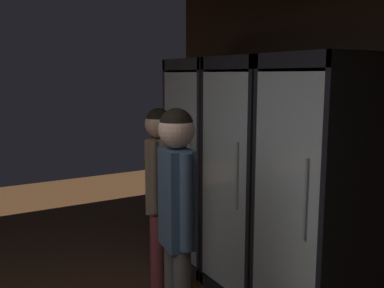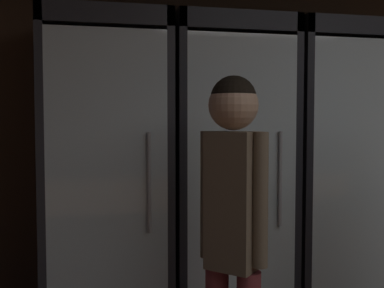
{
  "view_description": "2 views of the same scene",
  "coord_description": "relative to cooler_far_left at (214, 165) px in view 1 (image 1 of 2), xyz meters",
  "views": [
    {
      "loc": [
        1.46,
        0.47,
        1.81
      ],
      "look_at": [
        -1.59,
        2.26,
        1.24
      ],
      "focal_mm": 40.79,
      "sensor_mm": 36.0,
      "label": 1
    },
    {
      "loc": [
        -1.99,
        0.11,
        1.38
      ],
      "look_at": [
        -1.51,
        2.39,
        1.25
      ],
      "focal_mm": 42.23,
      "sensor_mm": 36.0,
      "label": 2
    }
  ],
  "objects": [
    {
      "name": "cooler_far_left",
      "position": [
        0.0,
        0.0,
        0.0
      ],
      "size": [
        0.67,
        0.67,
        1.94
      ],
      "color": "#2B2B30",
      "rests_on": "ground"
    },
    {
      "name": "shopper_near",
      "position": [
        1.23,
        -1.06,
        0.06
      ],
      "size": [
        0.35,
        0.21,
        1.62
      ],
      "color": "#4C4C4C",
      "rests_on": "ground"
    },
    {
      "name": "shopper_far",
      "position": [
        0.5,
        -0.82,
        0.03
      ],
      "size": [
        0.25,
        0.25,
        1.56
      ],
      "color": "brown",
      "rests_on": "ground"
    },
    {
      "name": "cooler_center",
      "position": [
        1.38,
        0.0,
        0.0
      ],
      "size": [
        0.67,
        0.67,
        1.94
      ],
      "color": "black",
      "rests_on": "ground"
    },
    {
      "name": "cooler_left",
      "position": [
        0.69,
        0.0,
        -0.0
      ],
      "size": [
        0.67,
        0.67,
        1.94
      ],
      "color": "black",
      "rests_on": "ground"
    }
  ]
}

